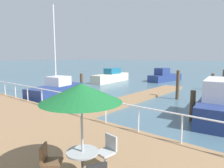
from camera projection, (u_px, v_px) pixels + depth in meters
ground_plane at (36, 93)px, 19.07m from camera, size 300.00×300.00×0.00m
floating_dock at (138, 97)px, 16.67m from camera, size 15.22×2.00×0.18m
boardwalk_railing at (92, 102)px, 9.78m from camera, size 0.06×30.39×1.08m
dock_piling_0 at (82, 83)px, 19.18m from camera, size 0.30×0.30×1.85m
dock_piling_1 at (224, 80)px, 20.12m from camera, size 0.32×0.32×2.17m
dock_piling_2 at (178, 85)px, 16.15m from camera, size 0.27×0.27×2.37m
dock_piling_4 at (213, 82)px, 20.62m from camera, size 0.30×0.30×1.74m
dock_piling_5 at (192, 106)px, 10.70m from camera, size 0.27×0.27×1.68m
moored_boat_0 at (111, 77)px, 27.44m from camera, size 6.86×2.13×1.86m
moored_boat_1 at (165, 77)px, 28.16m from camera, size 6.04×2.69×1.88m
moored_boat_2 at (221, 102)px, 11.44m from camera, size 7.13×2.98×2.25m
moored_boat_4 at (57, 89)px, 17.07m from camera, size 5.55×2.97×7.63m
cafe_table_round at (83, 154)px, 4.96m from camera, size 0.80×0.80×0.74m
patio_umbrella at (81, 93)px, 4.74m from camera, size 1.98×1.98×2.45m
cafe_chair_0 at (108, 149)px, 5.55m from camera, size 0.53×0.50×0.90m
cafe_chair_1 at (49, 159)px, 4.97m from camera, size 0.64×0.64×0.90m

